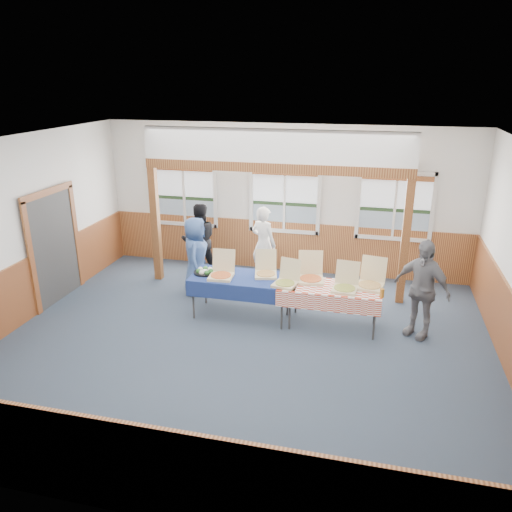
% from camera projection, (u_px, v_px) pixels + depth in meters
% --- Properties ---
extents(floor, '(8.00, 8.00, 0.00)m').
position_uv_depth(floor, '(244.00, 344.00, 8.11)').
color(floor, '#283042').
rests_on(floor, ground).
extents(ceiling, '(8.00, 8.00, 0.00)m').
position_uv_depth(ceiling, '(242.00, 145.00, 7.02)').
color(ceiling, white).
rests_on(ceiling, wall_back).
extents(wall_back, '(8.00, 0.00, 8.00)m').
position_uv_depth(wall_back, '(285.00, 199.00, 10.76)').
color(wall_back, silver).
rests_on(wall_back, floor).
extents(wall_front, '(8.00, 0.00, 8.00)m').
position_uv_depth(wall_front, '(139.00, 380.00, 4.37)').
color(wall_front, silver).
rests_on(wall_front, floor).
extents(wall_left, '(0.00, 8.00, 8.00)m').
position_uv_depth(wall_left, '(15.00, 233.00, 8.45)').
color(wall_left, silver).
rests_on(wall_left, floor).
extents(wainscot_back, '(7.98, 0.05, 1.10)m').
position_uv_depth(wainscot_back, '(284.00, 246.00, 11.10)').
color(wainscot_back, brown).
rests_on(wainscot_back, floor).
extents(wainscot_front, '(7.98, 0.05, 1.10)m').
position_uv_depth(wainscot_front, '(149.00, 473.00, 4.75)').
color(wainscot_front, brown).
rests_on(wainscot_front, floor).
extents(wainscot_left, '(0.05, 6.98, 1.10)m').
position_uv_depth(wainscot_left, '(26.00, 290.00, 8.80)').
color(wainscot_left, brown).
rests_on(wainscot_left, floor).
extents(cased_opening, '(0.06, 1.30, 2.10)m').
position_uv_depth(cased_opening, '(54.00, 247.00, 9.45)').
color(cased_opening, '#323232').
rests_on(cased_opening, wall_left).
extents(window_left, '(1.56, 0.10, 1.46)m').
position_uv_depth(window_left, '(184.00, 191.00, 11.21)').
color(window_left, silver).
rests_on(window_left, wall_back).
extents(window_mid, '(1.56, 0.10, 1.46)m').
position_uv_depth(window_mid, '(285.00, 196.00, 10.70)').
color(window_mid, silver).
rests_on(window_mid, wall_back).
extents(window_right, '(1.56, 0.10, 1.46)m').
position_uv_depth(window_right, '(395.00, 202.00, 10.19)').
color(window_right, silver).
rests_on(window_right, wall_back).
extents(post_left, '(0.15, 0.15, 2.40)m').
position_uv_depth(post_left, '(156.00, 225.00, 10.36)').
color(post_left, '#562813').
rests_on(post_left, floor).
extents(post_right, '(0.15, 0.15, 2.40)m').
position_uv_depth(post_right, '(405.00, 243.00, 9.25)').
color(post_right, '#562813').
rests_on(post_right, floor).
extents(cross_beam, '(5.15, 0.18, 0.18)m').
position_uv_depth(cross_beam, '(274.00, 168.00, 9.36)').
color(cross_beam, '#562813').
rests_on(cross_beam, post_left).
extents(table_left, '(2.09, 1.60, 0.76)m').
position_uv_depth(table_left, '(245.00, 280.00, 8.86)').
color(table_left, '#323232').
rests_on(table_left, floor).
extents(table_right, '(1.75, 0.82, 0.76)m').
position_uv_depth(table_right, '(330.00, 290.00, 8.45)').
color(table_right, '#323232').
rests_on(table_right, floor).
extents(pizza_box_a, '(0.44, 0.53, 0.44)m').
position_uv_depth(pizza_box_a, '(221.00, 273.00, 8.81)').
color(pizza_box_a, beige).
rests_on(pizza_box_a, table_left).
extents(pizza_box_b, '(0.47, 0.54, 0.42)m').
position_uv_depth(pizza_box_b, '(266.00, 272.00, 8.89)').
color(pizza_box_b, beige).
rests_on(pizza_box_b, table_left).
extents(pizza_box_c, '(0.46, 0.53, 0.41)m').
position_uv_depth(pizza_box_c, '(286.00, 281.00, 8.48)').
color(pizza_box_c, beige).
rests_on(pizza_box_c, table_right).
extents(pizza_box_d, '(0.51, 0.59, 0.47)m').
position_uv_depth(pizza_box_d, '(311.00, 277.00, 8.66)').
color(pizza_box_d, beige).
rests_on(pizza_box_d, table_right).
extents(pizza_box_e, '(0.44, 0.52, 0.43)m').
position_uv_depth(pizza_box_e, '(345.00, 286.00, 8.28)').
color(pizza_box_e, beige).
rests_on(pizza_box_e, table_right).
extents(pizza_box_f, '(0.51, 0.59, 0.47)m').
position_uv_depth(pizza_box_f, '(370.00, 283.00, 8.39)').
color(pizza_box_f, beige).
rests_on(pizza_box_f, table_right).
extents(veggie_tray, '(0.41, 0.41, 0.09)m').
position_uv_depth(veggie_tray, '(205.00, 271.00, 8.99)').
color(veggie_tray, black).
rests_on(veggie_tray, table_left).
extents(drink_glass, '(0.07, 0.07, 0.15)m').
position_uv_depth(drink_glass, '(382.00, 293.00, 7.99)').
color(drink_glass, '#A9661C').
rests_on(drink_glass, table_right).
extents(woman_white, '(0.69, 0.59, 1.61)m').
position_uv_depth(woman_white, '(264.00, 244.00, 10.42)').
color(woman_white, white).
rests_on(woman_white, floor).
extents(woman_black, '(0.96, 0.89, 1.59)m').
position_uv_depth(woman_black, '(199.00, 240.00, 10.70)').
color(woman_black, black).
rests_on(woman_black, floor).
extents(man_blue, '(0.65, 0.85, 1.56)m').
position_uv_depth(man_blue, '(196.00, 256.00, 9.80)').
color(man_blue, '#365287').
rests_on(man_blue, floor).
extents(person_grey, '(1.05, 0.88, 1.68)m').
position_uv_depth(person_grey, '(421.00, 289.00, 8.14)').
color(person_grey, slate).
rests_on(person_grey, floor).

